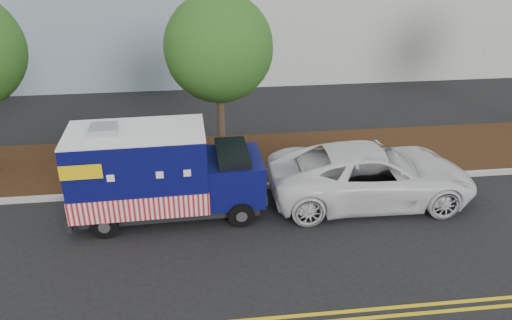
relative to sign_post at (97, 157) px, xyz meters
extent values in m
plane|color=black|center=(2.93, -1.84, -1.20)|extent=(120.00, 120.00, 0.00)
cube|color=#9E9E99|center=(2.93, -0.44, -1.12)|extent=(120.00, 0.18, 0.15)
cube|color=black|center=(2.93, 1.66, -1.12)|extent=(120.00, 4.00, 0.15)
cylinder|color=#38281C|center=(3.98, 1.77, 0.40)|extent=(0.26, 0.26, 3.21)
sphere|color=#1E4814|center=(3.98, 1.77, 2.91)|extent=(3.60, 3.60, 3.60)
cube|color=#473828|center=(0.00, 0.00, 0.00)|extent=(0.06, 0.06, 2.40)
cube|color=black|center=(2.28, -1.68, -0.82)|extent=(5.06, 1.85, 0.25)
cube|color=#0A0C48|center=(1.47, -1.70, 0.41)|extent=(3.82, 2.17, 2.15)
cube|color=#B60B13|center=(1.47, -1.70, -0.35)|extent=(3.86, 2.22, 0.67)
cube|color=white|center=(1.47, -1.70, 1.51)|extent=(3.82, 2.17, 0.05)
cube|color=#B7B7BA|center=(0.67, -1.73, 1.62)|extent=(0.74, 0.74, 0.20)
cube|color=#0A0C48|center=(4.16, -1.62, -0.08)|extent=(1.67, 1.97, 1.25)
cube|color=black|center=(4.11, -1.63, 0.52)|extent=(0.95, 1.77, 0.58)
cube|color=black|center=(4.98, -1.60, -0.50)|extent=(0.12, 1.79, 0.27)
cube|color=black|center=(-0.45, -1.76, -0.80)|extent=(0.22, 2.02, 0.25)
cube|color=#B7B7BA|center=(-0.43, -1.76, 0.46)|extent=(0.08, 1.61, 1.70)
cube|color=#B7B7BA|center=(1.71, -0.63, 0.46)|extent=(1.61, 0.08, 0.99)
cube|color=yellow|center=(0.16, -2.81, 0.91)|extent=(1.08, 0.05, 0.40)
cube|color=yellow|center=(0.10, -0.68, 0.91)|extent=(1.08, 0.05, 0.40)
cylinder|color=black|center=(4.27, -2.54, -0.82)|extent=(0.76, 0.27, 0.75)
cylinder|color=black|center=(4.22, -0.71, -0.82)|extent=(0.76, 0.27, 0.75)
cylinder|color=black|center=(0.51, -2.64, -0.82)|extent=(0.76, 0.27, 0.75)
cylinder|color=black|center=(0.46, -0.82, -0.82)|extent=(0.76, 0.27, 0.75)
imported|color=white|center=(8.38, -1.51, -0.33)|extent=(6.33, 3.01, 1.74)
camera|label=1|loc=(3.27, -14.52, 6.78)|focal=35.00mm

